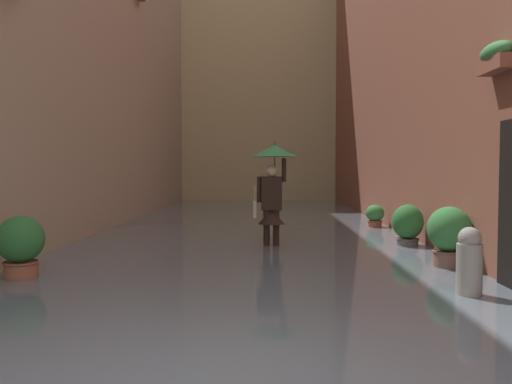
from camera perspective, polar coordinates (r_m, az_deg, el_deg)
ground_plane at (r=13.39m, az=-0.47°, el=-4.29°), size 60.00×60.00×0.00m
flood_water at (r=13.38m, az=-0.47°, el=-3.94°), size 7.53×25.94×0.17m
building_facade_far at (r=24.63m, az=0.30°, el=14.00°), size 10.33×1.80×12.92m
person_wading at (r=9.84m, az=1.80°, el=1.32°), size 0.87×0.87×2.11m
potted_plant_far_left at (r=8.28m, az=20.03°, el=-4.58°), size 0.64×0.64×1.05m
potted_plant_mid_right at (r=7.70m, az=-23.96°, el=-5.51°), size 0.62×0.62×0.98m
potted_plant_mid_left at (r=10.33m, az=15.98°, el=-3.56°), size 0.58×0.58×0.93m
potted_plant_near_left at (r=13.31m, az=12.65°, el=-2.67°), size 0.45×0.45×0.70m
mooring_bollard at (r=6.58m, az=21.92°, el=-7.60°), size 0.29×0.29×0.95m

